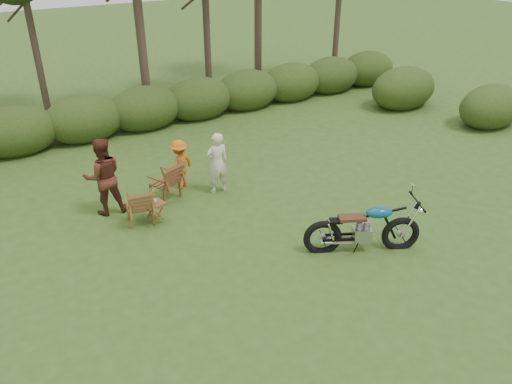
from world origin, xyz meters
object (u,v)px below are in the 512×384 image
motorcycle (360,249)px  side_table (155,213)px  lawn_chair_left (142,222)px  child (181,187)px  cup (154,201)px  adult_a (218,191)px  lawn_chair_right (166,198)px  adult_b (109,212)px

motorcycle → side_table: (-3.22, 3.32, 0.24)m
lawn_chair_left → child: child is taller
side_table → cup: size_ratio=4.34×
cup → adult_a: 2.05m
cup → adult_a: adult_a is taller
motorcycle → lawn_chair_right: 4.97m
lawn_chair_left → adult_b: bearing=-50.8°
side_table → cup: bearing=39.0°
motorcycle → child: bearing=140.6°
motorcycle → adult_b: adult_b is taller
lawn_chair_right → side_table: size_ratio=2.08×
lawn_chair_right → lawn_chair_left: 1.22m
child → motorcycle: bearing=89.6°
lawn_chair_right → cup: 1.24m
side_table → adult_a: adult_a is taller
lawn_chair_right → side_table: 1.18m
motorcycle → adult_b: (-3.99, 4.34, 0.00)m
lawn_chair_right → adult_a: size_ratio=0.64×
child → lawn_chair_right: bearing=7.0°
motorcycle → lawn_chair_left: 4.93m
lawn_chair_right → cup: cup is taller
lawn_chair_left → child: size_ratio=0.71×
lawn_chair_left → adult_a: 2.25m
adult_a → lawn_chair_left: bearing=14.9°
motorcycle → adult_a: 4.09m
motorcycle → adult_b: 5.90m
motorcycle → lawn_chair_right: size_ratio=2.28×
lawn_chair_right → adult_b: adult_b is taller
lawn_chair_left → cup: bearing=165.2°
lawn_chair_left → side_table: (0.28, -0.16, 0.24)m
motorcycle → adult_b: bearing=159.8°
adult_b → lawn_chair_left: bearing=126.8°
cup → motorcycle: bearing=-46.2°
child → lawn_chair_left: bearing=12.9°
cup → adult_b: (-0.80, 1.00, -0.53)m
side_table → adult_b: size_ratio=0.26×
lawn_chair_right → adult_b: (-1.43, 0.08, 0.00)m
lawn_chair_right → cup: bearing=34.4°
lawn_chair_left → motorcycle: bearing=144.9°
motorcycle → lawn_chair_left: motorcycle is taller
motorcycle → lawn_chair_left: size_ratio=2.49×
child → cup: bearing=22.6°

